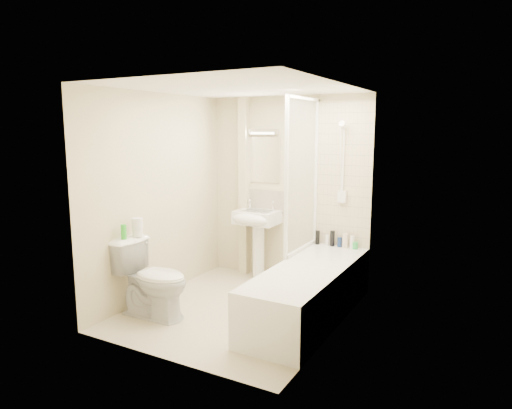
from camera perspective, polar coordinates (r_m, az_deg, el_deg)
The scene contains 26 objects.
floor at distance 5.19m, azimuth -2.16°, elevation -13.04°, with size 2.50×2.50×0.00m, color beige.
wall_back at distance 5.96m, azimuth 3.97°, elevation 1.83°, with size 2.20×0.02×2.40m, color beige.
wall_left at distance 5.51m, azimuth -12.10°, elevation 1.03°, with size 0.02×2.50×2.40m, color beige.
wall_right at distance 4.41m, azimuth 10.11°, elevation -0.97°, with size 0.02×2.50×2.40m, color beige.
ceiling at distance 4.82m, azimuth -2.34°, elevation 14.37°, with size 2.20×2.50×0.02m, color white.
tile_back at distance 5.65m, azimuth 10.88°, elevation 3.57°, with size 0.70×0.01×1.75m, color beige.
tile_right at distance 4.56m, azimuth 10.86°, elevation 2.22°, with size 0.01×2.10×1.75m, color beige.
pipe_boxing at distance 6.19m, azimuth -1.48°, elevation 2.14°, with size 0.12×0.12×2.40m, color beige.
splashback at distance 6.12m, azimuth 1.03°, elevation 0.45°, with size 0.60×0.01×0.30m, color beige.
mirror at distance 6.06m, azimuth 1.04°, elevation 5.59°, with size 0.46×0.01×0.60m, color white.
strip_light at distance 6.03m, azimuth 0.95°, elevation 9.09°, with size 0.42×0.07×0.07m, color silver.
bathtub at distance 4.94m, azimuth 6.66°, elevation -10.69°, with size 0.70×2.10×0.55m.
shower_screen at distance 5.36m, azimuth 5.85°, elevation 3.65°, with size 0.04×0.92×1.80m.
shower_fixture at distance 5.60m, azimuth 10.75°, elevation 4.76°, with size 0.10×0.16×0.99m.
pedestal_sink at distance 5.98m, azimuth 0.01°, elevation -2.59°, with size 0.55×0.50×1.05m.
bottle_black_a at distance 5.80m, azimuth 7.70°, elevation -4.10°, with size 0.05×0.05×0.17m, color black.
bottle_white_a at distance 5.76m, azimuth 8.91°, elevation -4.42°, with size 0.05×0.05×0.13m, color white.
bottle_black_b at distance 5.73m, azimuth 9.52°, elevation -4.21°, with size 0.06×0.06×0.19m, color black.
bottle_blue at distance 5.71m, azimuth 10.41°, elevation -4.65°, with size 0.05×0.05×0.12m, color navy.
bottle_cream at distance 5.69m, azimuth 11.09°, elevation -4.45°, with size 0.07×0.07×0.18m, color beige.
bottle_white_b at distance 5.66m, azimuth 11.93°, elevation -4.64°, with size 0.05×0.05×0.16m, color white.
bottle_green at distance 5.66m, azimuth 12.27°, elevation -5.03°, with size 0.07×0.07×0.08m, color green.
toilet at distance 5.02m, azimuth -12.78°, elevation -9.01°, with size 0.82×0.47×0.83m, color white.
toilet_roll_lower at distance 5.11m, azimuth -14.59°, elevation -3.34°, with size 0.11×0.11×0.10m, color white.
toilet_roll_upper at distance 5.09m, azimuth -14.63°, elevation -2.24°, with size 0.12×0.12×0.11m, color white.
green_bottle at distance 5.01m, azimuth -16.21°, elevation -3.31°, with size 0.06×0.06×0.16m, color green.
Camera 1 is at (2.48, -4.11, 1.98)m, focal length 32.00 mm.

